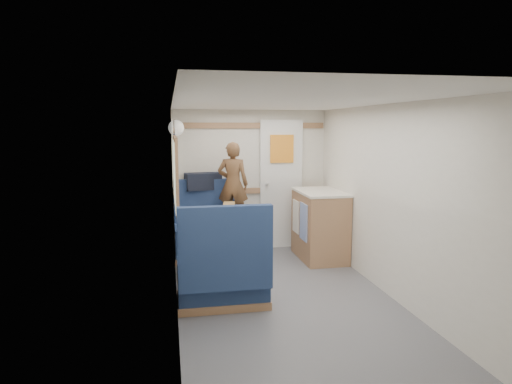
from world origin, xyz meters
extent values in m
plane|color=#515156|center=(0.00, 0.00, 0.00)|extent=(4.50, 4.50, 0.00)
plane|color=silver|center=(0.00, 0.00, 2.00)|extent=(4.50, 4.50, 0.00)
cube|color=silver|center=(0.00, 2.25, 1.00)|extent=(2.20, 0.02, 2.00)
cube|color=silver|center=(-1.10, 0.00, 1.00)|extent=(0.02, 4.50, 2.00)
cube|color=silver|center=(1.10, 0.00, 1.00)|extent=(0.02, 4.50, 2.00)
cube|color=#8C603F|center=(0.00, 2.23, 0.85)|extent=(2.15, 0.02, 0.08)
cube|color=#8C603F|center=(0.00, 2.23, 1.78)|extent=(2.15, 0.02, 0.08)
cube|color=#A4AC92|center=(-1.08, 1.00, 1.25)|extent=(0.04, 1.30, 0.72)
cube|color=white|center=(0.45, 2.22, 0.93)|extent=(0.62, 0.04, 1.86)
cube|color=orange|center=(0.45, 2.19, 1.45)|extent=(0.34, 0.03, 0.40)
cylinder|color=silver|center=(0.23, 2.17, 0.95)|extent=(0.04, 0.10, 0.04)
cube|color=white|center=(-0.65, 1.00, 0.70)|extent=(0.62, 0.92, 0.04)
cylinder|color=silver|center=(-0.65, 1.00, 0.35)|extent=(0.08, 0.08, 0.66)
cylinder|color=silver|center=(-0.65, 1.00, 0.01)|extent=(0.36, 0.36, 0.03)
cube|color=navy|center=(-0.65, 1.80, 0.23)|extent=(0.88, 0.50, 0.45)
cube|color=navy|center=(-0.65, 2.08, 0.65)|extent=(0.88, 0.10, 0.80)
cube|color=#8C603F|center=(-0.65, 1.80, 0.04)|extent=(0.90, 0.52, 0.08)
cube|color=navy|center=(-0.65, 0.20, 0.23)|extent=(0.88, 0.50, 0.45)
cube|color=navy|center=(-0.65, -0.08, 0.65)|extent=(0.88, 0.10, 0.80)
cube|color=#8C603F|center=(-0.65, 0.20, 0.04)|extent=(0.90, 0.52, 0.08)
cube|color=#8C603F|center=(-0.65, 2.12, 0.88)|extent=(0.90, 0.14, 0.04)
sphere|color=white|center=(-1.04, 1.85, 1.75)|extent=(0.20, 0.20, 0.20)
cube|color=#8C603F|center=(0.82, 1.55, 0.45)|extent=(0.54, 0.90, 0.90)
cube|color=silver|center=(0.82, 1.55, 0.91)|extent=(0.56, 0.92, 0.03)
cube|color=#5972B2|center=(0.54, 1.37, 0.55)|extent=(0.01, 0.30, 0.48)
cube|color=silver|center=(0.54, 1.73, 0.55)|extent=(0.01, 0.28, 0.44)
imported|color=brown|center=(-0.32, 1.78, 1.01)|extent=(0.47, 0.38, 1.12)
cube|color=black|center=(-0.69, 2.12, 1.02)|extent=(0.52, 0.32, 0.23)
cube|color=silver|center=(-0.52, 0.79, 0.73)|extent=(0.34, 0.38, 0.02)
sphere|color=orange|center=(-0.59, 0.72, 0.78)|extent=(0.07, 0.07, 0.07)
cube|color=#EFE68A|center=(-0.50, 0.85, 0.76)|extent=(0.12, 0.10, 0.04)
cylinder|color=white|center=(-0.78, 0.90, 0.72)|extent=(0.06, 0.06, 0.01)
cylinder|color=white|center=(-0.78, 0.90, 0.78)|extent=(0.01, 0.01, 0.10)
sphere|color=#42070A|center=(-0.78, 0.90, 0.85)|extent=(0.08, 0.08, 0.08)
cylinder|color=white|center=(-0.75, 0.62, 0.77)|extent=(0.07, 0.07, 0.11)
cylinder|color=white|center=(-0.72, 1.14, 0.78)|extent=(0.07, 0.07, 0.11)
cylinder|color=silver|center=(-0.66, 1.09, 0.78)|extent=(0.07, 0.07, 0.12)
cylinder|color=brown|center=(-0.50, 1.12, 0.77)|extent=(0.07, 0.07, 0.11)
cylinder|color=black|center=(-0.56, 0.98, 0.77)|extent=(0.04, 0.04, 0.10)
cube|color=olive|center=(-0.43, 1.37, 0.77)|extent=(0.18, 0.28, 0.11)
camera|label=1|loc=(-1.15, -4.16, 1.77)|focal=32.00mm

